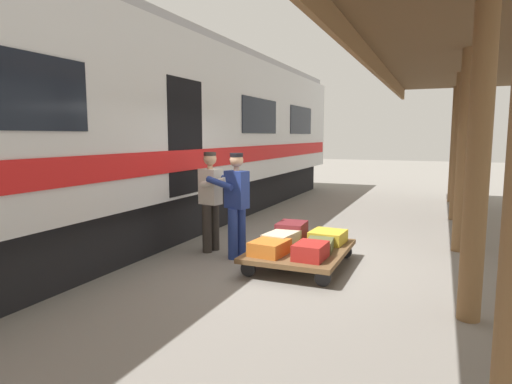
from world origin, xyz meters
name	(u,v)px	position (x,y,z in m)	size (l,w,h in m)	color
ground_plane	(301,259)	(0.00, 0.00, 0.00)	(60.00, 60.00, 0.00)	gray
platform_canopy	(472,38)	(-2.29, 0.00, 3.26)	(3.20, 16.26, 3.56)	brown
train_car	(117,131)	(3.61, 0.00, 2.06)	(3.02, 19.42, 4.00)	silver
luggage_cart	(300,251)	(-0.10, 0.40, 0.24)	(1.34, 1.83, 0.29)	brown
suitcase_orange_carryall	(270,247)	(0.20, 0.90, 0.39)	(0.45, 0.55, 0.20)	#CC6B23
suitcase_red_plastic	(311,251)	(-0.40, 0.90, 0.40)	(0.40, 0.51, 0.22)	#AD231E
suitcase_olive_duffel	(320,245)	(-0.40, 0.40, 0.37)	(0.37, 0.47, 0.16)	brown
suitcase_maroon_trunk	(292,231)	(0.20, -0.10, 0.43)	(0.43, 0.54, 0.28)	maroon
suitcase_yellow_case	(328,237)	(-0.40, -0.10, 0.38)	(0.51, 0.53, 0.19)	gold
suitcase_cream_canvas	(281,239)	(0.20, 0.40, 0.39)	(0.39, 0.61, 0.21)	beige
porter_in_overalls	(236,201)	(1.02, 0.31, 0.93)	(0.72, 0.54, 1.70)	navy
porter_by_door	(211,198)	(1.56, 0.13, 0.93)	(0.72, 0.52, 1.70)	#332D28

